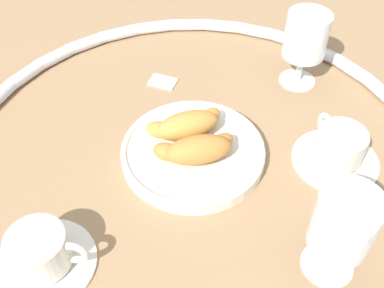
% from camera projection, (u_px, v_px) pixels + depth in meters
% --- Properties ---
extents(ground_plane, '(2.20, 2.20, 0.00)m').
position_uv_depth(ground_plane, '(193.00, 157.00, 0.73)').
color(ground_plane, '#997551').
extents(table_chrome_rim, '(0.77, 0.77, 0.02)m').
position_uv_depth(table_chrome_rim, '(193.00, 152.00, 0.72)').
color(table_chrome_rim, silver).
rests_on(table_chrome_rim, ground_plane).
extents(pastry_plate, '(0.23, 0.23, 0.02)m').
position_uv_depth(pastry_plate, '(192.00, 152.00, 0.72)').
color(pastry_plate, silver).
rests_on(pastry_plate, ground_plane).
extents(croissant_large, '(0.14, 0.07, 0.04)m').
position_uv_depth(croissant_large, '(196.00, 149.00, 0.68)').
color(croissant_large, '#BC7A38').
rests_on(croissant_large, pastry_plate).
extents(croissant_small, '(0.14, 0.06, 0.04)m').
position_uv_depth(croissant_small, '(187.00, 125.00, 0.72)').
color(croissant_small, '#CC893D').
rests_on(croissant_small, pastry_plate).
extents(coffee_cup_near, '(0.14, 0.14, 0.06)m').
position_uv_depth(coffee_cup_near, '(338.00, 149.00, 0.70)').
color(coffee_cup_near, silver).
rests_on(coffee_cup_near, ground_plane).
extents(coffee_cup_far, '(0.14, 0.14, 0.06)m').
position_uv_depth(coffee_cup_far, '(41.00, 254.00, 0.58)').
color(coffee_cup_far, silver).
rests_on(coffee_cup_far, ground_plane).
extents(juice_glass_left, '(0.08, 0.08, 0.14)m').
position_uv_depth(juice_glass_left, '(306.00, 38.00, 0.79)').
color(juice_glass_left, white).
rests_on(juice_glass_left, ground_plane).
extents(juice_glass_right, '(0.08, 0.08, 0.14)m').
position_uv_depth(juice_glass_right, '(343.00, 225.00, 0.53)').
color(juice_glass_right, white).
rests_on(juice_glass_right, ground_plane).
extents(sugar_packet, '(0.06, 0.06, 0.01)m').
position_uv_depth(sugar_packet, '(163.00, 81.00, 0.85)').
color(sugar_packet, white).
rests_on(sugar_packet, ground_plane).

